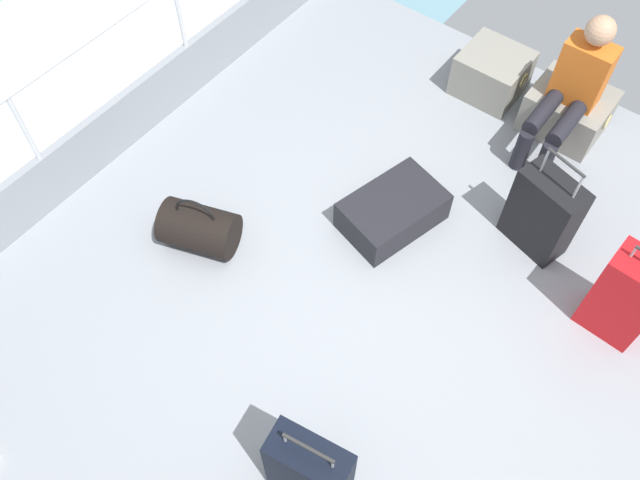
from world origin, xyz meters
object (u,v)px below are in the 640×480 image
suitcase_0 (626,296)px  suitcase_1 (543,213)px  duffel_bag (199,228)px  cargo_crate_1 (567,111)px  suitcase_3 (310,471)px  cargo_crate_0 (492,73)px  passenger_seated (572,88)px  suitcase_4 (393,211)px

suitcase_0 → suitcase_1: (-0.67, 0.27, -0.03)m
suitcase_1 → duffel_bag: (-1.77, -1.38, -0.15)m
cargo_crate_1 → suitcase_3: suitcase_3 is taller
cargo_crate_0 → cargo_crate_1: (0.65, -0.01, -0.00)m
suitcase_3 → duffel_bag: 1.79m
passenger_seated → duffel_bag: passenger_seated is taller
cargo_crate_0 → cargo_crate_1: 0.65m
cargo_crate_0 → duffel_bag: (-0.82, -2.47, -0.01)m
cargo_crate_0 → suitcase_0: suitcase_0 is taller
suitcase_0 → duffel_bag: size_ratio=1.35×
passenger_seated → duffel_bag: bearing=-122.7°
duffel_bag → passenger_seated: bearing=57.3°
cargo_crate_0 → suitcase_4: 1.55m
cargo_crate_1 → suitcase_0: (0.98, -1.36, 0.16)m
cargo_crate_1 → suitcase_3: bearing=-88.1°
suitcase_3 → suitcase_4: 1.88m
cargo_crate_1 → suitcase_4: cargo_crate_1 is taller
passenger_seated → suitcase_4: size_ratio=1.35×
suitcase_4 → suitcase_3: bearing=-69.6°
cargo_crate_0 → suitcase_3: size_ratio=0.72×
suitcase_3 → suitcase_4: (-0.65, 1.75, -0.20)m
cargo_crate_0 → suitcase_1: bearing=-48.9°
cargo_crate_1 → duffel_bag: duffel_bag is taller
duffel_bag → cargo_crate_1: bearing=59.2°
cargo_crate_1 → duffel_bag: size_ratio=1.05×
suitcase_1 → suitcase_3: (-0.19, -2.21, 0.01)m
suitcase_3 → duffel_bag: suitcase_3 is taller
suitcase_0 → suitcase_3: 2.12m
suitcase_0 → suitcase_1: size_ratio=0.94×
cargo_crate_1 → cargo_crate_0: bearing=179.0°
suitcase_1 → passenger_seated: bearing=108.6°
cargo_crate_0 → suitcase_4: size_ratio=0.69×
cargo_crate_0 → duffel_bag: bearing=-108.3°
suitcase_0 → suitcase_3: (-0.87, -1.93, -0.01)m
suitcase_0 → cargo_crate_1: bearing=125.8°
suitcase_1 → suitcase_0: bearing=-22.2°
cargo_crate_1 → passenger_seated: 0.41m
suitcase_1 → suitcase_3: suitcase_1 is taller
cargo_crate_0 → suitcase_4: (0.11, -1.55, -0.05)m
suitcase_1 → duffel_bag: suitcase_1 is taller
cargo_crate_1 → suitcase_1: size_ratio=0.73×
suitcase_4 → cargo_crate_1: bearing=70.6°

